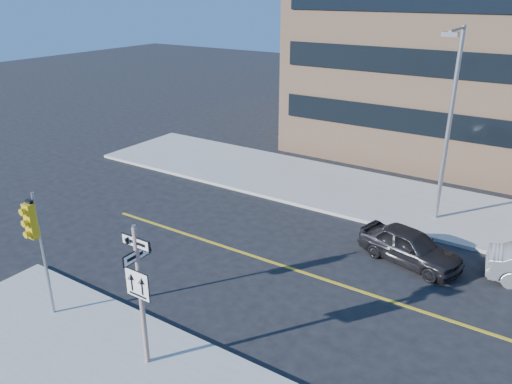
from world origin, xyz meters
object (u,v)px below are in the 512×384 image
Objects in this scene: sign_pole at (140,289)px; streetlight_a at (449,115)px; parked_car_a at (410,246)px; traffic_signal at (34,231)px.

streetlight_a is (4.00, 13.27, 2.32)m from sign_pole.
parked_car_a is at bearing 66.04° from sign_pole.
sign_pole is at bearing 2.11° from traffic_signal.
sign_pole is at bearing -106.77° from streetlight_a.
traffic_signal is at bearing -120.80° from streetlight_a.
sign_pole is 1.02× the size of traffic_signal.
parked_car_a is at bearing 49.29° from traffic_signal.
sign_pole is 14.05m from streetlight_a.
streetlight_a is (8.00, 13.42, 1.73)m from traffic_signal.
traffic_signal is 15.72m from streetlight_a.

